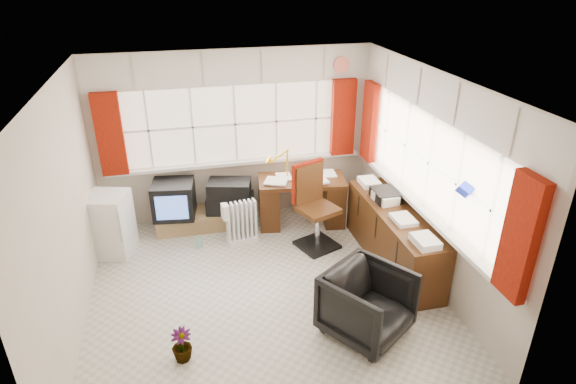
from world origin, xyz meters
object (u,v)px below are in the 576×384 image
Objects in this scene: desk_lamp at (287,158)px; radiator at (242,226)px; task_chair at (312,202)px; tv_bench at (205,218)px; crt_tv at (174,199)px; mini_fridge at (110,224)px; credenza at (393,236)px; desk at (301,199)px; office_chair at (367,304)px.

radiator is (-0.75, -0.45, -0.77)m from desk_lamp.
tv_bench is (-1.40, 0.82, -0.50)m from task_chair.
tv_bench is 0.56m from crt_tv.
radiator is 1.73m from mini_fridge.
credenza reaches higher than tv_bench.
desk_lamp is 1.71m from crt_tv.
tv_bench is at bearing 146.30° from credenza.
tv_bench is (-1.41, 0.24, -0.27)m from desk.
radiator is at bearing -159.70° from desk.
desk is 0.66m from desk_lamp.
office_chair is 2.31m from radiator.
office_chair is 1.27× the size of radiator.
radiator is at bearing -5.22° from mini_fridge.
tv_bench is 1.64× the size of mini_fridge.
desk_lamp reaches higher than office_chair.
crt_tv reaches higher than office_chair.
task_chair reaches higher than credenza.
tv_bench is (-0.47, 0.59, -0.13)m from radiator.
desk_lamp is 1.52m from tv_bench.
desk is at bearing 4.14° from mini_fridge.
mini_fridge reaches higher than crt_tv.
crt_tv is at bearing 173.86° from desk.
task_chair is at bearing 57.49° from office_chair.
office_chair is at bearing -64.57° from radiator.
task_chair reaches higher than desk_lamp.
desk is at bearing 124.19° from credenza.
desk_lamp is 2.56m from mini_fridge.
desk is 1.12× the size of task_chair.
radiator is at bearing -51.69° from tv_bench.
desk_lamp is at bearing 30.86° from radiator.
desk reaches higher than office_chair.
credenza is at bearing -55.81° from desk.
desk_lamp is 0.32× the size of tv_bench.
task_chair is at bearing -13.55° from radiator.
desk is 2.67m from mini_fridge.
crt_tv is at bearing -173.86° from tv_bench.
crt_tv is at bearing 24.86° from mini_fridge.
tv_bench is at bearing 128.31° from radiator.
task_chair is at bearing 141.16° from credenza.
credenza reaches higher than radiator.
task_chair is 1.86× the size of crt_tv.
tv_bench is at bearing 170.33° from desk.
tv_bench is at bearing 6.14° from crt_tv.
mini_fridge is (-2.65, 0.38, -0.20)m from task_chair.
desk_lamp is at bearing 6.78° from mini_fridge.
desk_lamp is 0.71× the size of radiator.
crt_tv is (-1.82, 0.77, -0.12)m from task_chair.
desk_lamp is 0.56× the size of office_chair.
desk_lamp is 2.63m from office_chair.
desk is 0.94× the size of tv_bench.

